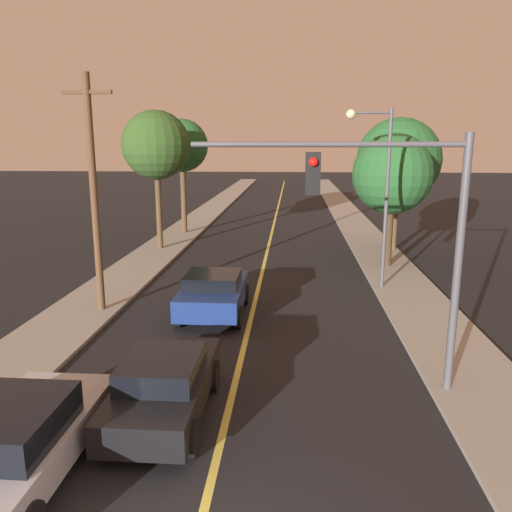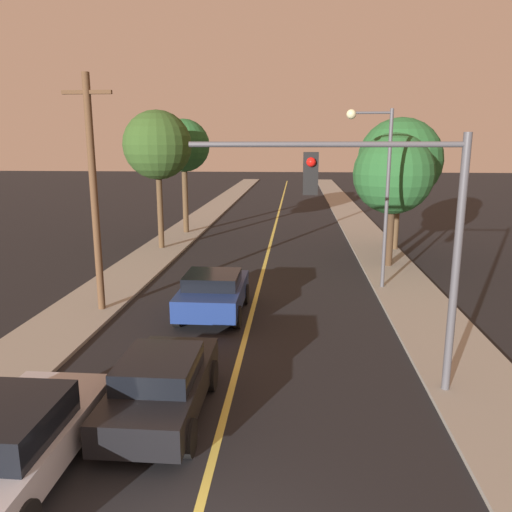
{
  "view_description": "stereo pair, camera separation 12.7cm",
  "coord_description": "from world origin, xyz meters",
  "px_view_note": "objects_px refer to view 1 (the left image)",
  "views": [
    {
      "loc": [
        1.31,
        -5.12,
        5.62
      ],
      "look_at": [
        0.0,
        12.75,
        1.6
      ],
      "focal_mm": 35.0,
      "sensor_mm": 36.0,
      "label": 1
    },
    {
      "loc": [
        1.44,
        -5.12,
        5.62
      ],
      "look_at": [
        0.0,
        12.75,
        1.6
      ],
      "focal_mm": 35.0,
      "sensor_mm": 36.0,
      "label": 2
    }
  ],
  "objects_px": {
    "tree_right_near": "(392,174)",
    "streetlamp_right": "(377,175)",
    "car_outer_lane_front": "(14,442)",
    "utility_pole_left": "(94,191)",
    "car_near_lane_front": "(165,385)",
    "tree_right_far": "(398,160)",
    "tree_left_far": "(182,146)",
    "car_near_lane_second": "(214,292)",
    "traffic_signal_mast": "(392,216)",
    "tree_left_near": "(156,146)"
  },
  "relations": [
    {
      "from": "car_outer_lane_front",
      "to": "tree_right_far",
      "type": "bearing_deg",
      "value": 62.99
    },
    {
      "from": "car_outer_lane_front",
      "to": "tree_right_near",
      "type": "xyz_separation_m",
      "value": [
        9.04,
        15.87,
        3.55
      ]
    },
    {
      "from": "tree_left_near",
      "to": "tree_right_far",
      "type": "xyz_separation_m",
      "value": [
        12.6,
        0.65,
        -0.76
      ]
    },
    {
      "from": "car_near_lane_second",
      "to": "tree_left_far",
      "type": "bearing_deg",
      "value": 105.69
    },
    {
      "from": "car_near_lane_second",
      "to": "tree_right_far",
      "type": "xyz_separation_m",
      "value": [
        8.03,
        10.96,
        4.02
      ]
    },
    {
      "from": "tree_left_far",
      "to": "tree_right_near",
      "type": "bearing_deg",
      "value": -35.64
    },
    {
      "from": "car_near_lane_front",
      "to": "tree_right_far",
      "type": "bearing_deg",
      "value": 65.34
    },
    {
      "from": "car_outer_lane_front",
      "to": "traffic_signal_mast",
      "type": "xyz_separation_m",
      "value": [
        6.74,
        3.74,
        3.35
      ]
    },
    {
      "from": "tree_left_far",
      "to": "tree_right_far",
      "type": "bearing_deg",
      "value": -19.31
    },
    {
      "from": "utility_pole_left",
      "to": "tree_left_far",
      "type": "xyz_separation_m",
      "value": [
        -0.42,
        15.3,
        1.38
      ]
    },
    {
      "from": "car_outer_lane_front",
      "to": "traffic_signal_mast",
      "type": "distance_m",
      "value": 8.4
    },
    {
      "from": "tree_right_far",
      "to": "car_outer_lane_front",
      "type": "bearing_deg",
      "value": -117.01
    },
    {
      "from": "streetlamp_right",
      "to": "tree_right_near",
      "type": "bearing_deg",
      "value": 70.77
    },
    {
      "from": "streetlamp_right",
      "to": "car_outer_lane_front",
      "type": "bearing_deg",
      "value": -122.44
    },
    {
      "from": "car_near_lane_front",
      "to": "car_near_lane_second",
      "type": "distance_m",
      "value": 6.54
    },
    {
      "from": "car_near_lane_front",
      "to": "utility_pole_left",
      "type": "distance_m",
      "value": 8.3
    },
    {
      "from": "car_near_lane_second",
      "to": "tree_left_near",
      "type": "relative_size",
      "value": 0.55
    },
    {
      "from": "tree_right_near",
      "to": "streetlamp_right",
      "type": "bearing_deg",
      "value": -109.23
    },
    {
      "from": "utility_pole_left",
      "to": "traffic_signal_mast",
      "type": "bearing_deg",
      "value": -29.94
    },
    {
      "from": "car_near_lane_front",
      "to": "traffic_signal_mast",
      "type": "distance_m",
      "value": 6.01
    },
    {
      "from": "tree_left_near",
      "to": "tree_right_near",
      "type": "height_order",
      "value": "tree_left_near"
    },
    {
      "from": "car_near_lane_second",
      "to": "streetlamp_right",
      "type": "height_order",
      "value": "streetlamp_right"
    },
    {
      "from": "tree_right_near",
      "to": "car_near_lane_second",
      "type": "bearing_deg",
      "value": -134.53
    },
    {
      "from": "car_near_lane_second",
      "to": "traffic_signal_mast",
      "type": "xyz_separation_m",
      "value": [
        4.74,
        -4.98,
        3.33
      ]
    },
    {
      "from": "traffic_signal_mast",
      "to": "tree_left_far",
      "type": "bearing_deg",
      "value": 114.03
    },
    {
      "from": "tree_right_near",
      "to": "car_near_lane_front",
      "type": "bearing_deg",
      "value": -117.2
    },
    {
      "from": "tree_left_near",
      "to": "tree_left_far",
      "type": "height_order",
      "value": "tree_left_near"
    },
    {
      "from": "streetlamp_right",
      "to": "tree_left_far",
      "type": "xyz_separation_m",
      "value": [
        -10.05,
        11.79,
        1.01
      ]
    },
    {
      "from": "utility_pole_left",
      "to": "tree_left_near",
      "type": "bearing_deg",
      "value": 93.83
    },
    {
      "from": "car_near_lane_front",
      "to": "utility_pole_left",
      "type": "xyz_separation_m",
      "value": [
        -3.87,
        6.52,
        3.37
      ]
    },
    {
      "from": "car_outer_lane_front",
      "to": "utility_pole_left",
      "type": "xyz_separation_m",
      "value": [
        -1.87,
        8.7,
        3.37
      ]
    },
    {
      "from": "utility_pole_left",
      "to": "tree_right_far",
      "type": "height_order",
      "value": "utility_pole_left"
    },
    {
      "from": "utility_pole_left",
      "to": "tree_left_far",
      "type": "relative_size",
      "value": 1.09
    },
    {
      "from": "car_near_lane_front",
      "to": "traffic_signal_mast",
      "type": "xyz_separation_m",
      "value": [
        4.74,
        1.56,
        3.36
      ]
    },
    {
      "from": "tree_left_far",
      "to": "tree_right_far",
      "type": "xyz_separation_m",
      "value": [
        12.32,
        -4.32,
        -0.7
      ]
    },
    {
      "from": "car_near_lane_front",
      "to": "tree_left_near",
      "type": "xyz_separation_m",
      "value": [
        -4.56,
        16.85,
        4.8
      ]
    },
    {
      "from": "car_near_lane_front",
      "to": "car_near_lane_second",
      "type": "height_order",
      "value": "car_near_lane_second"
    },
    {
      "from": "car_near_lane_front",
      "to": "tree_right_far",
      "type": "height_order",
      "value": "tree_right_far"
    },
    {
      "from": "streetlamp_right",
      "to": "utility_pole_left",
      "type": "bearing_deg",
      "value": -159.97
    },
    {
      "from": "car_near_lane_second",
      "to": "tree_right_far",
      "type": "height_order",
      "value": "tree_right_far"
    },
    {
      "from": "tree_left_near",
      "to": "car_near_lane_front",
      "type": "bearing_deg",
      "value": -74.85
    },
    {
      "from": "streetlamp_right",
      "to": "tree_right_near",
      "type": "relative_size",
      "value": 1.13
    },
    {
      "from": "tree_right_far",
      "to": "tree_left_near",
      "type": "bearing_deg",
      "value": -177.04
    },
    {
      "from": "tree_left_near",
      "to": "tree_right_far",
      "type": "distance_m",
      "value": 12.64
    },
    {
      "from": "tree_left_far",
      "to": "tree_right_near",
      "type": "relative_size",
      "value": 1.17
    },
    {
      "from": "car_near_lane_front",
      "to": "tree_right_far",
      "type": "distance_m",
      "value": 19.67
    },
    {
      "from": "car_outer_lane_front",
      "to": "streetlamp_right",
      "type": "xyz_separation_m",
      "value": [
        7.76,
        12.21,
        3.73
      ]
    },
    {
      "from": "car_near_lane_front",
      "to": "tree_right_far",
      "type": "relative_size",
      "value": 0.6
    },
    {
      "from": "tree_left_near",
      "to": "utility_pole_left",
      "type": "bearing_deg",
      "value": -86.17
    },
    {
      "from": "tree_left_far",
      "to": "car_outer_lane_front",
      "type": "bearing_deg",
      "value": -84.54
    }
  ]
}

